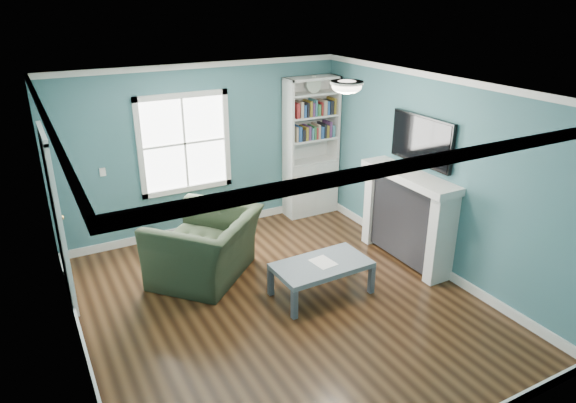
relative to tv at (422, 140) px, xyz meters
name	(u,v)px	position (x,y,z in m)	size (l,w,h in m)	color
floor	(281,305)	(-2.20, -0.20, -1.72)	(5.00, 5.00, 0.00)	black
room_walls	(280,182)	(-2.20, -0.20, -0.14)	(5.00, 5.00, 5.00)	#42707B
trim	(281,211)	(-2.20, -0.20, -0.49)	(4.50, 5.00, 2.60)	white
window	(185,144)	(-2.50, 2.29, -0.27)	(1.40, 0.06, 1.50)	white
bookshelf	(311,161)	(-0.43, 2.10, -0.80)	(0.90, 0.35, 2.31)	silver
fireplace	(407,218)	(-0.12, 0.00, -1.09)	(0.44, 1.58, 1.30)	black
tv	(422,140)	(0.00, 0.00, 0.00)	(0.06, 1.10, 0.65)	black
door	(57,218)	(-4.42, 1.20, -0.65)	(0.12, 0.98, 2.17)	silver
ceiling_fixture	(347,86)	(-1.30, -0.10, 0.82)	(0.38, 0.38, 0.15)	white
light_switch	(103,172)	(-3.70, 2.28, -0.52)	(0.08, 0.01, 0.12)	white
recliner	(205,236)	(-2.75, 0.89, -1.14)	(1.34, 0.87, 1.17)	black
coffee_table	(322,267)	(-1.64, -0.21, -1.35)	(1.20, 0.67, 0.43)	#4C515B
paper_sheet	(323,262)	(-1.61, -0.20, -1.29)	(0.24, 0.30, 0.00)	white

